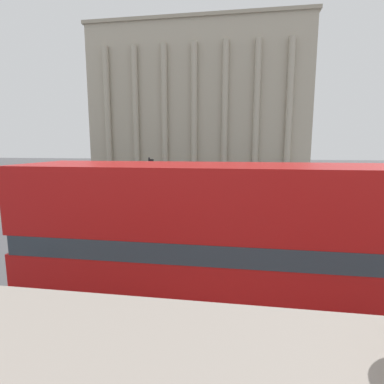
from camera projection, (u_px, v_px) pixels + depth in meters
double_decker_bus at (257, 242)px, 7.06m from camera, size 11.29×2.69×4.09m
plaza_building_left at (201, 105)px, 51.29m from camera, size 34.12×16.49×23.02m
traffic_light_near at (380, 203)px, 12.08m from camera, size 0.42×0.24×3.42m
traffic_light_mid at (151, 178)px, 19.26m from camera, size 0.42×0.24×3.79m
car_white at (308, 201)px, 20.94m from camera, size 4.20×1.93×1.35m
car_black at (312, 188)px, 27.28m from camera, size 4.20×1.93×1.35m
pedestrian_blue at (165, 200)px, 19.41m from camera, size 0.32×0.32×1.82m
pedestrian_olive at (210, 180)px, 32.13m from camera, size 0.32×0.32×1.61m
pedestrian_black at (369, 198)px, 20.51m from camera, size 0.32×0.32×1.67m
pedestrian_red at (162, 177)px, 34.39m from camera, size 0.32×0.32×1.72m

